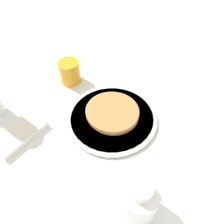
# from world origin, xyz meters

# --- Properties ---
(ground_plane) EXTENTS (4.00, 4.00, 0.00)m
(ground_plane) POSITION_xyz_m (0.00, 0.00, 0.00)
(ground_plane) COLOR white
(plate) EXTENTS (0.28, 0.28, 0.01)m
(plate) POSITION_xyz_m (0.01, -0.02, 0.01)
(plate) COLOR silver
(plate) RESTS_ON ground_plane
(pancake_stack) EXTENTS (0.17, 0.16, 0.03)m
(pancake_stack) POSITION_xyz_m (0.01, -0.02, 0.03)
(pancake_stack) COLOR #BB833F
(pancake_stack) RESTS_ON plate
(juice_glass) EXTENTS (0.07, 0.07, 0.08)m
(juice_glass) POSITION_xyz_m (-0.12, -0.21, 0.04)
(juice_glass) COLOR orange
(juice_glass) RESTS_ON ground_plane
(cream_jug) EXTENTS (0.08, 0.08, 0.12)m
(cream_jug) POSITION_xyz_m (0.24, 0.11, 0.05)
(cream_jug) COLOR white
(cream_jug) RESTS_ON ground_plane
(napkin) EXTENTS (0.17, 0.13, 0.02)m
(napkin) POSITION_xyz_m (0.14, -0.26, 0.01)
(napkin) COLOR white
(napkin) RESTS_ON ground_plane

